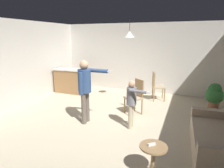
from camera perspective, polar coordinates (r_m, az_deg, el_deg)
ground at (r=5.32m, az=-0.93°, el=-10.54°), size 7.68×7.68×0.00m
wall_back at (r=7.95m, az=8.02°, el=7.51°), size 6.40×0.10×2.70m
wall_left at (r=6.82m, az=-26.76°, el=5.19°), size 0.10×6.40×2.70m
couch_floral at (r=4.23m, az=29.15°, el=-14.10°), size 0.94×1.84×1.00m
kitchen_counter at (r=7.95m, az=-11.83°, el=0.99°), size 1.26×0.66×0.95m
side_table_by_couch at (r=3.37m, az=11.84°, el=-20.05°), size 0.44×0.44×0.52m
person_adult at (r=4.93m, az=-7.82°, el=-0.28°), size 0.80×0.47×1.62m
person_child at (r=4.68m, az=5.80°, el=-4.45°), size 0.60×0.38×1.18m
dining_chair_by_counter at (r=6.98m, az=12.87°, el=-0.26°), size 0.53×0.53×1.00m
dining_chair_near_wall at (r=5.66m, az=6.89°, el=-3.25°), size 0.59×0.59×1.00m
potted_plant_corner at (r=6.80m, az=27.65°, el=-2.77°), size 0.52×0.52×0.80m
spare_remote_on_table at (r=3.27m, az=11.49°, el=-16.85°), size 0.12×0.11×0.04m
ceiling_light_pendant at (r=6.25m, az=5.11°, el=14.23°), size 0.32×0.32×0.55m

